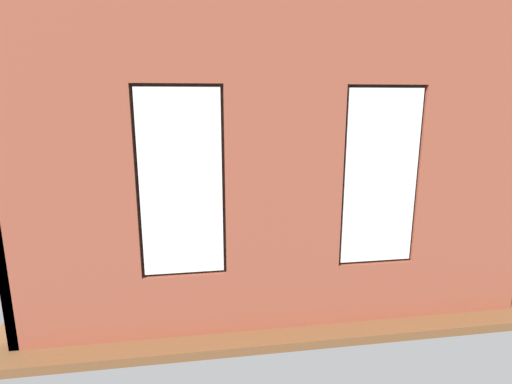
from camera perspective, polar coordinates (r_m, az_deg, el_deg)
ground_plane at (r=7.17m, az=-0.91°, el=-7.65°), size 6.27×6.10×0.10m
brick_wall_with_windows at (r=4.15m, az=4.00°, el=2.55°), size 5.67×0.30×3.47m
white_wall_right at (r=6.76m, az=-24.94°, el=5.49°), size 0.10×5.10×3.47m
couch_by_window at (r=5.20m, az=3.35°, el=-11.42°), size 2.03×0.87×0.80m
couch_left at (r=7.27m, az=16.53°, el=-4.75°), size 0.95×2.01×0.80m
coffee_table at (r=6.94m, az=0.67°, el=-4.67°), size 1.59×0.87×0.42m
cup_ceramic at (r=6.73m, az=-3.18°, el=-4.40°), size 0.09×0.09×0.10m
candle_jar at (r=6.91m, az=0.67°, el=-3.94°), size 0.08×0.08×0.10m
table_plant_small at (r=6.97m, az=-1.09°, el=-3.30°), size 0.13×0.13×0.20m
remote_black at (r=6.82m, az=1.84°, el=-4.51°), size 0.15×0.16×0.02m
media_console at (r=7.57m, az=-20.43°, el=-5.03°), size 0.95×0.42×0.48m
tv_flatscreen at (r=7.41m, az=-20.82°, el=-0.18°), size 1.20×0.20×0.83m
papasan_chair at (r=8.48m, az=-6.64°, el=-1.03°), size 1.07×1.07×0.68m
potted_plant_corner_far_left at (r=5.80m, az=25.30°, el=-5.91°), size 0.87×0.97×1.45m
potted_plant_mid_room_small at (r=7.94m, az=4.26°, el=-1.82°), size 0.42×0.42×0.66m
potted_plant_by_left_couch at (r=8.41m, az=9.94°, el=-2.26°), size 0.24×0.24×0.45m
potted_plant_between_couches at (r=5.58m, az=18.24°, el=-6.20°), size 0.69×0.69×1.03m
potted_plant_beside_window_right at (r=4.94m, az=-17.69°, el=-8.99°), size 1.15×1.10×1.22m
potted_plant_foreground_right at (r=8.94m, az=-16.70°, el=0.60°), size 0.86×0.84×1.25m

